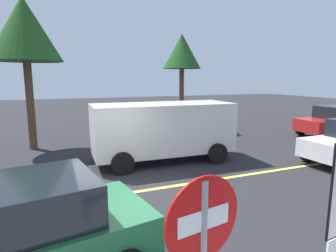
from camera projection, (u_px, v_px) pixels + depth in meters
ground_plane at (124, 194)px, 7.67m from camera, size 80.00×80.00×0.00m
lane_marking_centre at (219, 179)px, 8.78m from camera, size 28.00×0.16×0.01m
white_van at (164, 128)px, 10.59m from camera, size 5.25×2.37×2.20m
car_red_near_curb at (334, 121)px, 15.27m from camera, size 4.03×2.05×1.65m
car_green_mid_road at (16, 236)px, 4.15m from camera, size 4.39×2.63×1.63m
tree_left_verge at (24, 30)px, 11.77m from camera, size 3.00×3.00×6.51m
tree_centre_verge at (182, 53)px, 16.56m from camera, size 2.25×2.25×5.70m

